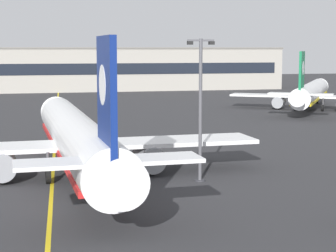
# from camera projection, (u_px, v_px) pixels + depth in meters

# --- Properties ---
(ground_plane) EXTENTS (400.00, 400.00, 0.00)m
(ground_plane) POSITION_uv_depth(u_px,v_px,m) (75.00, 205.00, 41.96)
(ground_plane) COLOR #2D2D30
(taxiway_centreline) EXTENTS (10.23, 179.74, 0.01)m
(taxiway_centreline) POSITION_uv_depth(u_px,v_px,m) (55.00, 141.00, 70.92)
(taxiway_centreline) COLOR yellow
(taxiway_centreline) RESTS_ON ground
(airliner_foreground) EXTENTS (32.15, 41.49, 11.65)m
(airliner_foreground) POSITION_uv_depth(u_px,v_px,m) (77.00, 138.00, 50.77)
(airliner_foreground) COLOR white
(airliner_foreground) RESTS_ON ground
(airliner_background) EXTENTS (26.64, 33.03, 10.50)m
(airliner_background) POSITION_uv_depth(u_px,v_px,m) (311.00, 93.00, 106.73)
(airliner_background) COLOR white
(airliner_background) RESTS_ON ground
(apron_lamp_post) EXTENTS (2.24, 0.90, 11.70)m
(apron_lamp_post) POSITION_uv_depth(u_px,v_px,m) (200.00, 107.00, 48.91)
(apron_lamp_post) COLOR #515156
(apron_lamp_post) RESTS_ON ground
(terminal_building) EXTENTS (111.37, 12.40, 11.25)m
(terminal_building) POSITION_uv_depth(u_px,v_px,m) (73.00, 69.00, 154.82)
(terminal_building) COLOR #9E998E
(terminal_building) RESTS_ON ground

